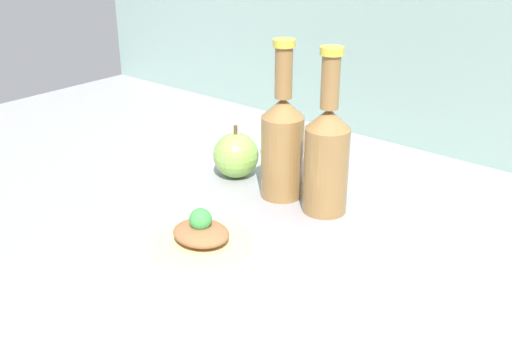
{
  "coord_description": "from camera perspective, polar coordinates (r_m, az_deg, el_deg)",
  "views": [
    {
      "loc": [
        56.21,
        -59.46,
        46.04
      ],
      "look_at": [
        2.68,
        4.86,
        9.57
      ],
      "focal_mm": 42.0,
      "sensor_mm": 36.0,
      "label": 1
    }
  ],
  "objects": [
    {
      "name": "ground_plane",
      "position": [
        0.95,
        -3.15,
        -6.91
      ],
      "size": [
        180.0,
        110.0,
        4.0
      ],
      "primitive_type": "cube",
      "color": "gray"
    },
    {
      "name": "cider_bottle_left",
      "position": [
        1.02,
        2.53,
        2.77
      ],
      "size": [
        7.3,
        7.3,
        27.35
      ],
      "color": "olive",
      "rests_on": "ground_plane"
    },
    {
      "name": "plated_food",
      "position": [
        0.87,
        -5.25,
        -6.06
      ],
      "size": [
        15.25,
        15.25,
        5.6
      ],
      "color": "#D6BC7F",
      "rests_on": "plate"
    },
    {
      "name": "cider_bottle_right",
      "position": [
        0.97,
        6.75,
        1.55
      ],
      "size": [
        7.3,
        7.3,
        27.35
      ],
      "color": "olive",
      "rests_on": "ground_plane"
    },
    {
      "name": "apple",
      "position": [
        1.11,
        -1.93,
        1.46
      ],
      "size": [
        8.48,
        8.48,
        10.1
      ],
      "color": "#84B74C",
      "rests_on": "ground_plane"
    },
    {
      "name": "plate",
      "position": [
        0.88,
        -5.2,
        -7.25
      ],
      "size": [
        25.09,
        25.09,
        2.01
      ],
      "color": "white",
      "rests_on": "ground_plane"
    }
  ]
}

